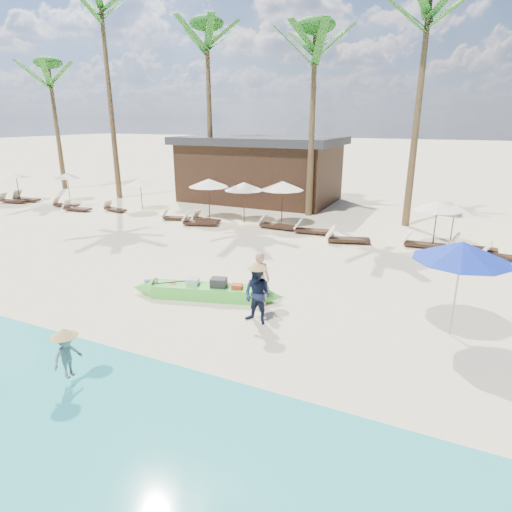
% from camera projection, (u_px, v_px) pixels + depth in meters
% --- Properties ---
extents(ground, '(240.00, 240.00, 0.00)m').
position_uv_depth(ground, '(260.00, 328.00, 11.65)').
color(ground, beige).
rests_on(ground, ground).
extents(wet_sand_strip, '(240.00, 4.50, 0.01)m').
position_uv_depth(wet_sand_strip, '(139.00, 451.00, 7.34)').
color(wet_sand_strip, tan).
rests_on(wet_sand_strip, ground).
extents(green_canoe, '(5.37, 1.83, 0.70)m').
position_uv_depth(green_canoe, '(206.00, 291.00, 13.55)').
color(green_canoe, '#50DA42').
rests_on(green_canoe, ground).
extents(tourist, '(0.66, 0.46, 1.70)m').
position_uv_depth(tourist, '(260.00, 279.00, 12.87)').
color(tourist, tan).
rests_on(tourist, ground).
extents(vendor_green, '(0.89, 0.74, 1.67)m').
position_uv_depth(vendor_green, '(257.00, 295.00, 11.73)').
color(vendor_green, '#151E3A').
rests_on(vendor_green, ground).
extents(vendor_yellow, '(0.45, 0.70, 1.02)m').
position_uv_depth(vendor_yellow, '(67.00, 355.00, 9.01)').
color(vendor_yellow, gray).
rests_on(vendor_yellow, ground).
extents(blue_umbrella, '(2.37, 2.37, 2.55)m').
position_uv_depth(blue_umbrella, '(462.00, 251.00, 10.63)').
color(blue_umbrella, '#99999E').
rests_on(blue_umbrella, ground).
extents(resort_parasol_0, '(2.06, 2.06, 2.12)m').
position_uv_depth(resort_parasol_0, '(16.00, 174.00, 28.83)').
color(resort_parasol_0, '#352216').
rests_on(resort_parasol_0, ground).
extents(lounger_0_left, '(2.02, 0.78, 0.67)m').
position_uv_depth(lounger_0_left, '(25.00, 198.00, 29.37)').
color(lounger_0_left, '#352216').
rests_on(lounger_0_left, ground).
extents(lounger_0_right, '(1.95, 0.96, 0.64)m').
position_uv_depth(lounger_0_right, '(11.00, 200.00, 28.81)').
color(lounger_0_right, '#352216').
rests_on(lounger_0_right, ground).
extents(resort_parasol_1, '(1.86, 1.86, 1.91)m').
position_uv_depth(resort_parasol_1, '(67.00, 176.00, 29.28)').
color(resort_parasol_1, '#352216').
rests_on(resort_parasol_1, ground).
extents(lounger_1_left, '(1.76, 0.89, 0.57)m').
position_uv_depth(lounger_1_left, '(65.00, 204.00, 27.52)').
color(lounger_1_left, '#352216').
rests_on(lounger_1_left, ground).
extents(lounger_1_right, '(1.88, 0.80, 0.62)m').
position_uv_depth(lounger_1_right, '(76.00, 208.00, 26.35)').
color(lounger_1_right, '#352216').
rests_on(lounger_1_right, ground).
extents(resort_parasol_2, '(1.85, 1.85, 1.91)m').
position_uv_depth(resort_parasol_2, '(140.00, 182.00, 26.31)').
color(resort_parasol_2, '#352216').
rests_on(resort_parasol_2, ground).
extents(lounger_2_left, '(1.74, 0.80, 0.57)m').
position_uv_depth(lounger_2_left, '(114.00, 208.00, 26.26)').
color(lounger_2_left, '#352216').
rests_on(lounger_2_left, ground).
extents(resort_parasol_3, '(2.23, 2.23, 2.29)m').
position_uv_depth(resort_parasol_3, '(209.00, 183.00, 23.55)').
color(resort_parasol_3, '#352216').
rests_on(resort_parasol_3, ground).
extents(lounger_3_left, '(1.69, 0.94, 0.55)m').
position_uv_depth(lounger_3_left, '(175.00, 217.00, 24.00)').
color(lounger_3_left, '#352216').
rests_on(lounger_3_left, ground).
extents(lounger_3_right, '(1.72, 0.74, 0.57)m').
position_uv_depth(lounger_3_right, '(205.00, 219.00, 23.56)').
color(lounger_3_right, '#352216').
rests_on(lounger_3_right, ground).
extents(resort_parasol_4, '(2.13, 2.13, 2.19)m').
position_uv_depth(resort_parasol_4, '(244.00, 186.00, 22.95)').
color(resort_parasol_4, '#352216').
rests_on(resort_parasol_4, ground).
extents(lounger_4_left, '(2.00, 1.13, 0.65)m').
position_uv_depth(lounger_4_left, '(198.00, 222.00, 22.76)').
color(lounger_4_left, '#352216').
rests_on(lounger_4_left, ground).
extents(lounger_4_right, '(1.97, 0.67, 0.66)m').
position_uv_depth(lounger_4_right, '(275.00, 225.00, 22.10)').
color(lounger_4_right, '#352216').
rests_on(lounger_4_right, ground).
extents(resort_parasol_5, '(2.27, 2.27, 2.33)m').
position_uv_depth(resort_parasol_5, '(282.00, 186.00, 22.34)').
color(resort_parasol_5, '#352216').
rests_on(resort_parasol_5, ground).
extents(lounger_5_left, '(1.99, 0.84, 0.66)m').
position_uv_depth(lounger_5_left, '(311.00, 230.00, 21.13)').
color(lounger_5_left, '#352216').
rests_on(lounger_5_left, ground).
extents(resort_parasol_6, '(2.04, 2.04, 2.10)m').
position_uv_depth(resort_parasol_6, '(438.00, 206.00, 18.32)').
color(resort_parasol_6, '#352216').
rests_on(resort_parasol_6, ground).
extents(lounger_6_left, '(2.08, 1.17, 0.67)m').
position_uv_depth(lounger_6_left, '(346.00, 238.00, 19.56)').
color(lounger_6_left, '#352216').
rests_on(lounger_6_left, ground).
extents(lounger_6_right, '(1.87, 0.70, 0.62)m').
position_uv_depth(lounger_6_right, '(422.00, 243.00, 18.89)').
color(lounger_6_right, '#352216').
rests_on(lounger_6_right, ground).
extents(resort_parasol_7, '(1.80, 1.80, 1.85)m').
position_uv_depth(resort_parasol_7, '(455.00, 210.00, 18.61)').
color(resort_parasol_7, '#352216').
rests_on(resort_parasol_7, ground).
extents(lounger_7_left, '(1.92, 0.60, 0.65)m').
position_uv_depth(lounger_7_left, '(470.00, 247.00, 18.31)').
color(lounger_7_left, '#352216').
rests_on(lounger_7_left, ground).
extents(lounger_7_right, '(1.74, 0.65, 0.58)m').
position_uv_depth(lounger_7_right, '(502.00, 255.00, 17.22)').
color(lounger_7_right, '#352216').
rests_on(lounger_7_right, ground).
extents(palm_0, '(2.08, 2.08, 9.90)m').
position_uv_depth(palm_0, '(51.00, 82.00, 32.45)').
color(palm_0, brown).
rests_on(palm_0, ground).
extents(palm_1, '(2.08, 2.08, 13.60)m').
position_uv_depth(palm_1, '(103.00, 31.00, 27.55)').
color(palm_1, brown).
rests_on(palm_1, ground).
extents(palm_2, '(2.08, 2.08, 11.33)m').
position_uv_depth(palm_2, '(207.00, 54.00, 26.05)').
color(palm_2, brown).
rests_on(palm_2, ground).
extents(palm_3, '(2.08, 2.08, 10.52)m').
position_uv_depth(palm_3, '(315.00, 57.00, 22.68)').
color(palm_3, brown).
rests_on(palm_3, ground).
extents(palm_4, '(2.08, 2.08, 11.70)m').
position_uv_depth(palm_4, '(427.00, 29.00, 19.96)').
color(palm_4, brown).
rests_on(palm_4, ground).
extents(pavilion_west, '(10.80, 6.60, 4.30)m').
position_uv_depth(pavilion_west, '(260.00, 168.00, 29.29)').
color(pavilion_west, '#352216').
rests_on(pavilion_west, ground).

